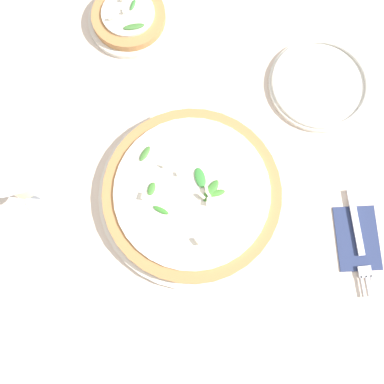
# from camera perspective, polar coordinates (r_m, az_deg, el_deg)

# --- Properties ---
(ground_plane) EXTENTS (6.00, 6.00, 0.00)m
(ground_plane) POSITION_cam_1_polar(r_m,az_deg,el_deg) (0.86, -1.39, -1.79)
(ground_plane) COLOR beige
(pizza_arugula_main) EXTENTS (0.36, 0.36, 0.05)m
(pizza_arugula_main) POSITION_cam_1_polar(r_m,az_deg,el_deg) (0.85, -0.00, -0.21)
(pizza_arugula_main) COLOR silver
(pizza_arugula_main) RESTS_ON ground_plane
(pizza_personal_side) EXTENTS (0.17, 0.17, 0.05)m
(pizza_personal_side) POSITION_cam_1_polar(r_m,az_deg,el_deg) (1.01, -7.99, 21.03)
(pizza_personal_side) COLOR silver
(pizza_personal_side) RESTS_ON ground_plane
(wine_glass) EXTENTS (0.08, 0.08, 0.18)m
(wine_glass) POSITION_cam_1_polar(r_m,az_deg,el_deg) (0.79, -21.31, 1.36)
(wine_glass) COLOR white
(wine_glass) RESTS_ON ground_plane
(napkin) EXTENTS (0.13, 0.10, 0.01)m
(napkin) POSITION_cam_1_polar(r_m,az_deg,el_deg) (0.90, 20.28, -5.51)
(napkin) COLOR navy
(napkin) RESTS_ON ground_plane
(fork) EXTENTS (0.20, 0.04, 0.00)m
(fork) POSITION_cam_1_polar(r_m,az_deg,el_deg) (0.89, 20.48, -5.93)
(fork) COLOR silver
(fork) RESTS_ON ground_plane
(side_plate_white) EXTENTS (0.21, 0.21, 0.02)m
(side_plate_white) POSITION_cam_1_polar(r_m,az_deg,el_deg) (0.97, 15.87, 13.04)
(side_plate_white) COLOR silver
(side_plate_white) RESTS_ON ground_plane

